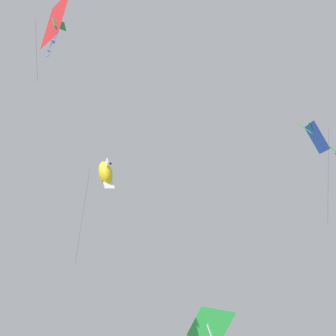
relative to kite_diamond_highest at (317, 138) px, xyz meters
The scene contains 4 objects.
kite_diamond_highest is the anchor object (origin of this frame).
kite_fish_far_centre 11.63m from the kite_diamond_highest, 53.80° to the left, with size 2.29×1.52×6.67m.
kite_delta_mid_left 13.97m from the kite_diamond_highest, 92.29° to the left, with size 2.67×1.57×4.91m.
kite_delta_upper_right 11.50m from the kite_diamond_highest, 11.72° to the left, with size 3.14×2.39×5.27m.
Camera 1 is at (-15.24, 3.36, 5.44)m, focal length 55.78 mm.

